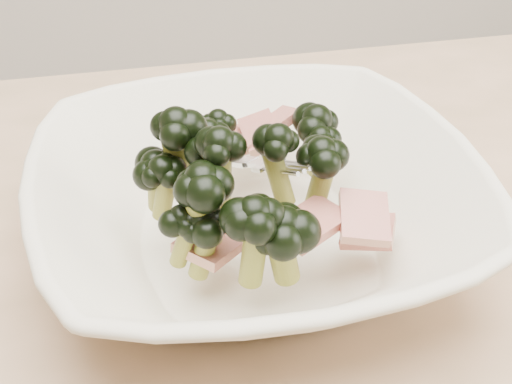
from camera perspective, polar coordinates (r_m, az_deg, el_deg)
The scene contains 1 object.
broccoli_dish at distance 0.49m, azimuth -0.11°, elevation -0.90°, with size 0.32×0.32×0.12m.
Camera 1 is at (-0.13, -0.33, 1.08)m, focal length 50.00 mm.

